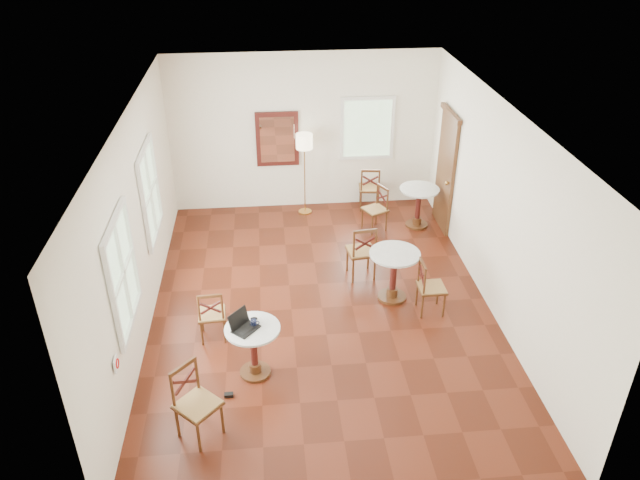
# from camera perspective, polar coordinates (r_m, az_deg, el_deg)

# --- Properties ---
(ground) EXTENTS (7.00, 7.00, 0.00)m
(ground) POSITION_cam_1_polar(r_m,az_deg,el_deg) (9.19, 0.18, -6.35)
(ground) COLOR #501B0D
(ground) RESTS_ON ground
(room_shell) EXTENTS (5.02, 7.02, 3.01)m
(room_shell) POSITION_cam_1_polar(r_m,az_deg,el_deg) (8.46, -0.39, 5.12)
(room_shell) COLOR white
(room_shell) RESTS_ON ground
(cafe_table_near) EXTENTS (0.70, 0.70, 0.74)m
(cafe_table_near) POSITION_cam_1_polar(r_m,az_deg,el_deg) (7.83, -6.24, -9.79)
(cafe_table_near) COLOR #4C2913
(cafe_table_near) RESTS_ON ground
(cafe_table_mid) EXTENTS (0.76, 0.76, 0.80)m
(cafe_table_mid) POSITION_cam_1_polar(r_m,az_deg,el_deg) (9.19, 6.91, -2.84)
(cafe_table_mid) COLOR #4C2913
(cafe_table_mid) RESTS_ON ground
(cafe_table_back) EXTENTS (0.72, 0.72, 0.76)m
(cafe_table_back) POSITION_cam_1_polar(r_m,az_deg,el_deg) (11.31, 9.19, 3.45)
(cafe_table_back) COLOR #4C2913
(cafe_table_back) RESTS_ON ground
(chair_near_a) EXTENTS (0.40, 0.40, 0.82)m
(chair_near_a) POSITION_cam_1_polar(r_m,az_deg,el_deg) (8.51, -10.09, -6.85)
(chair_near_a) COLOR #4C2913
(chair_near_a) RESTS_ON ground
(chair_near_b) EXTENTS (0.61, 0.61, 0.94)m
(chair_near_b) POSITION_cam_1_polar(r_m,az_deg,el_deg) (7.16, -11.52, -14.72)
(chair_near_b) COLOR #4C2913
(chair_near_b) RESTS_ON ground
(chair_mid_a) EXTENTS (0.48, 0.48, 0.94)m
(chair_mid_a) POSITION_cam_1_polar(r_m,az_deg,el_deg) (9.67, 3.93, -1.07)
(chair_mid_a) COLOR #4C2913
(chair_mid_a) RESTS_ON ground
(chair_mid_b) EXTENTS (0.40, 0.40, 0.85)m
(chair_mid_b) POSITION_cam_1_polar(r_m,az_deg,el_deg) (9.02, 10.26, -4.36)
(chair_mid_b) COLOR #4C2913
(chair_mid_b) RESTS_ON ground
(chair_back_a) EXTENTS (0.45, 0.45, 0.88)m
(chair_back_a) POSITION_cam_1_polar(r_m,az_deg,el_deg) (11.86, 4.66, 4.88)
(chair_back_a) COLOR #4C2913
(chair_back_a) RESTS_ON ground
(chair_back_b) EXTENTS (0.51, 0.51, 0.84)m
(chair_back_b) POSITION_cam_1_polar(r_m,az_deg,el_deg) (11.12, 5.24, 2.92)
(chair_back_b) COLOR #4C2913
(chair_back_b) RESTS_ON ground
(floor_lamp) EXTENTS (0.31, 0.31, 1.59)m
(floor_lamp) POSITION_cam_1_polar(r_m,az_deg,el_deg) (11.31, -1.48, 8.71)
(floor_lamp) COLOR #BF8C3F
(floor_lamp) RESTS_ON ground
(laptop) EXTENTS (0.41, 0.41, 0.23)m
(laptop) POSITION_cam_1_polar(r_m,az_deg,el_deg) (7.62, -7.24, -7.87)
(laptop) COLOR black
(laptop) RESTS_ON cafe_table_near
(mouse) EXTENTS (0.11, 0.09, 0.03)m
(mouse) POSITION_cam_1_polar(r_m,az_deg,el_deg) (7.77, -6.21, -7.33)
(mouse) COLOR black
(mouse) RESTS_ON cafe_table_near
(navy_mug) EXTENTS (0.11, 0.07, 0.09)m
(navy_mug) POSITION_cam_1_polar(r_m,az_deg,el_deg) (7.65, -6.20, -7.74)
(navy_mug) COLOR black
(navy_mug) RESTS_ON cafe_table_near
(water_glass) EXTENTS (0.06, 0.06, 0.09)m
(water_glass) POSITION_cam_1_polar(r_m,az_deg,el_deg) (7.62, -6.38, -7.89)
(water_glass) COLOR white
(water_glass) RESTS_ON cafe_table_near
(power_adapter) EXTENTS (0.11, 0.07, 0.04)m
(power_adapter) POSITION_cam_1_polar(r_m,az_deg,el_deg) (7.84, -8.54, -14.15)
(power_adapter) COLOR black
(power_adapter) RESTS_ON ground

